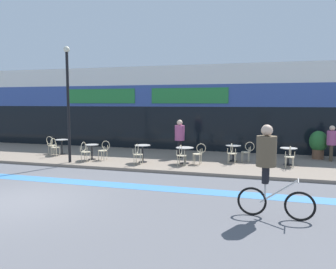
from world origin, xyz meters
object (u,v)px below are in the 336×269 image
at_px(bistro_table_4, 233,150).
at_px(cyclist_0, 268,163).
at_px(cafe_chair_2_near, 138,153).
at_px(pedestrian_near_end, 180,135).
at_px(bistro_table_3, 185,152).
at_px(cafe_chair_3_near, 181,154).
at_px(planter_pot, 318,143).
at_px(bistro_table_0, 62,144).
at_px(cafe_chair_0_side, 51,144).
at_px(cafe_chair_1_near, 85,150).
at_px(bistro_table_2, 143,150).
at_px(cafe_chair_0_near, 54,146).
at_px(cafe_chair_4_side, 248,150).
at_px(cafe_chair_5_near, 290,155).
at_px(cafe_chair_3_side, 199,152).
at_px(bistro_table_5, 288,153).
at_px(cafe_chair_1_side, 104,149).
at_px(pedestrian_far_end, 332,140).
at_px(cafe_chair_4_near, 232,152).
at_px(lamp_post, 68,96).
at_px(bistro_table_1, 92,149).

distance_m(bistro_table_4, cyclist_0, 6.92).
relative_size(cafe_chair_2_near, pedestrian_near_end, 0.50).
xyz_separation_m(bistro_table_3, cyclist_0, (3.36, -5.60, 0.69)).
bearing_deg(cafe_chair_3_near, planter_pot, -57.06).
xyz_separation_m(bistro_table_0, pedestrian_near_end, (5.97, 0.78, 0.54)).
relative_size(bistro_table_3, cafe_chair_0_side, 0.85).
bearing_deg(cafe_chair_1_near, bistro_table_2, -75.19).
distance_m(bistro_table_4, cafe_chair_2_near, 4.31).
bearing_deg(cafe_chair_1_near, bistro_table_4, -71.78).
relative_size(planter_pot, cyclist_0, 0.59).
bearing_deg(cafe_chair_2_near, bistro_table_3, -67.69).
xyz_separation_m(cafe_chair_0_near, cafe_chair_1_near, (2.21, -0.91, 0.00)).
bearing_deg(cafe_chair_4_side, cafe_chair_5_near, 160.04).
relative_size(cafe_chair_0_side, pedestrian_near_end, 0.50).
xyz_separation_m(bistro_table_2, cafe_chair_0_near, (-4.71, 0.28, -0.03)).
xyz_separation_m(cafe_chair_0_side, cafe_chair_3_side, (7.82, -0.69, 0.00)).
xyz_separation_m(bistro_table_2, planter_pot, (7.59, 3.09, 0.19)).
bearing_deg(bistro_table_0, planter_pot, 10.08).
bearing_deg(planter_pot, cyclist_0, -105.72).
xyz_separation_m(cafe_chair_0_side, cafe_chair_4_side, (9.79, 0.45, 0.00)).
bearing_deg(cafe_chair_4_side, cafe_chair_3_near, 41.18).
distance_m(bistro_table_5, planter_pot, 2.46).
bearing_deg(cafe_chair_1_side, cafe_chair_0_near, -3.73).
relative_size(cafe_chair_0_near, cyclist_0, 0.40).
distance_m(cafe_chair_0_side, cafe_chair_1_near, 3.22).
bearing_deg(pedestrian_far_end, bistro_table_2, 27.35).
distance_m(bistro_table_5, cafe_chair_1_side, 8.10).
xyz_separation_m(bistro_table_3, cafe_chair_2_near, (-1.85, -0.85, 0.01)).
relative_size(cafe_chair_4_near, cafe_chair_5_near, 1.00).
distance_m(cafe_chair_5_near, cyclist_0, 5.98).
height_order(bistro_table_5, cafe_chair_4_side, cafe_chair_4_side).
xyz_separation_m(bistro_table_4, cafe_chair_1_near, (-6.33, -2.00, 0.00)).
height_order(bistro_table_5, pedestrian_far_end, pedestrian_far_end).
xyz_separation_m(cafe_chair_3_side, pedestrian_far_end, (5.58, 2.39, 0.44)).
bearing_deg(lamp_post, cafe_chair_3_side, 11.57).
bearing_deg(pedestrian_far_end, bistro_table_0, 17.01).
xyz_separation_m(cafe_chair_1_near, cafe_chair_3_side, (4.98, 0.85, 0.00)).
xyz_separation_m(bistro_table_3, cafe_chair_0_near, (-6.57, 0.06, 0.01)).
distance_m(cafe_chair_0_side, cafe_chair_3_side, 7.85).
distance_m(cafe_chair_3_side, planter_pot, 5.87).
distance_m(cafe_chair_0_near, cafe_chair_1_near, 2.39).
distance_m(bistro_table_1, cafe_chair_2_near, 2.58).
height_order(bistro_table_3, cafe_chair_1_near, cafe_chair_1_near).
bearing_deg(pedestrian_near_end, cafe_chair_1_side, -152.58).
height_order(bistro_table_3, cafe_chair_3_near, cafe_chair_3_near).
height_order(bistro_table_4, pedestrian_near_end, pedestrian_near_end).
height_order(cafe_chair_1_side, cafe_chair_3_side, same).
xyz_separation_m(bistro_table_0, cafe_chair_3_side, (7.19, -0.69, -0.02)).
bearing_deg(cafe_chair_0_side, pedestrian_near_end, 8.54).
xyz_separation_m(cafe_chair_0_side, cafe_chair_3_near, (7.19, -1.31, 0.00)).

